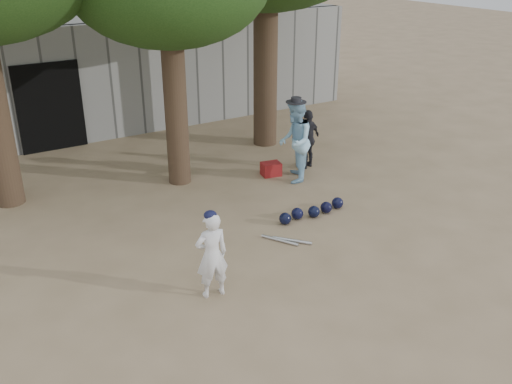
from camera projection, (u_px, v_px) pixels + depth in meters
ground at (257, 276)px, 9.08m from camera, size 70.00×70.00×0.00m
boy_player at (212, 255)px, 8.34m from camera, size 0.53×0.38×1.37m
spectator_blue at (295, 142)px, 12.33m from camera, size 1.07×1.12×1.81m
spectator_dark at (308, 139)px, 13.15m from camera, size 0.88×0.58×1.38m
red_bag at (271, 169)px, 12.91m from camera, size 0.47×0.39×0.30m
back_building at (69, 68)px, 16.50m from camera, size 16.00×5.24×3.00m
helmet_row at (312, 211)px, 11.00m from camera, size 1.51×0.33×0.23m
bat_pile at (286, 240)px, 10.10m from camera, size 0.63×0.74×0.06m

